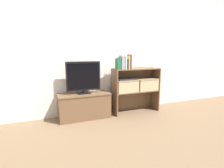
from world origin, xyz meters
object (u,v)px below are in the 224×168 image
tv (83,77)px  book_charcoal (126,64)px  book_teal (119,63)px  storage_basket_left (126,85)px  book_plum (129,62)px  baby_monitor (154,65)px  tv_stand (84,106)px  storage_basket_right (146,84)px  book_skyblue (123,63)px  laptop (126,79)px  book_mustard (128,62)px  book_ivory (124,62)px  book_tan (121,62)px  book_forest (117,64)px

tv → book_charcoal: book_charcoal is taller
book_teal → storage_basket_left: book_teal is taller
book_plum → baby_monitor: bearing=4.6°
tv_stand → book_teal: (0.63, -0.08, 0.73)m
tv → storage_basket_right: tv is taller
book_teal → storage_basket_right: size_ratio=0.50×
tv_stand → book_charcoal: (0.77, -0.08, 0.71)m
book_skyblue → book_plum: (0.13, 0.00, 0.02)m
book_teal → baby_monitor: 0.77m
tv → book_skyblue: bearing=-6.4°
book_teal → laptop: size_ratio=0.58×
book_charcoal → baby_monitor: book_charcoal is taller
book_mustard → laptop: book_mustard is taller
book_charcoal → baby_monitor: (0.63, 0.05, -0.04)m
book_ivory → storage_basket_left: (0.05, 0.03, -0.42)m
book_teal → book_tan: size_ratio=0.86×
book_mustard → laptop: size_ratio=0.66×
book_skyblue → book_charcoal: book_skyblue is taller
tv_stand → baby_monitor: baby_monitor is taller
book_teal → baby_monitor: bearing=3.4°
tv_stand → book_skyblue: 1.02m
book_ivory → book_charcoal: book_ivory is taller
book_skyblue → baby_monitor: (0.70, 0.05, -0.07)m
book_forest → book_mustard: bearing=0.0°
book_charcoal → storage_basket_left: book_charcoal is taller
book_teal → baby_monitor: book_teal is taller
book_teal → book_skyblue: bearing=0.0°
book_forest → book_plum: size_ratio=0.74×
book_plum → storage_basket_right: (0.39, 0.03, -0.43)m
tv_stand → storage_basket_right: 1.26m
book_forest → baby_monitor: size_ratio=1.64×
book_mustard → baby_monitor: book_mustard is taller
storage_basket_right → book_charcoal: bearing=-176.2°
tv_stand → book_ivory: (0.73, -0.08, 0.74)m
book_charcoal → laptop: size_ratio=0.49×
book_tan → baby_monitor: (0.74, 0.05, -0.08)m
book_forest → book_ivory: book_ivory is taller
book_teal → tv_stand: bearing=172.8°
book_plum → book_charcoal: bearing=180.0°
book_skyblue → baby_monitor: size_ratio=1.90×
book_tan → book_ivory: size_ratio=1.02×
tv → storage_basket_right: 1.23m
book_tan → laptop: bearing=13.9°
storage_basket_left → book_ivory: bearing=-150.0°
tv_stand → book_mustard: size_ratio=3.80×
tv_stand → storage_basket_left: 0.85m
storage_basket_left → book_tan: bearing=-166.1°
book_ivory → book_mustard: bearing=0.0°
tv → book_skyblue: 0.74m
book_teal → book_plum: 0.20m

